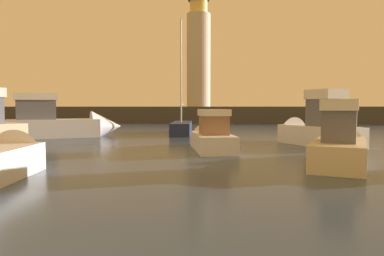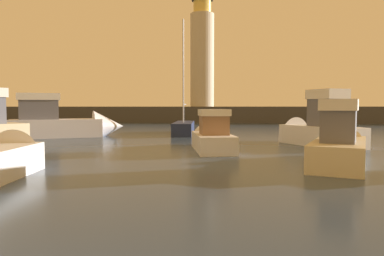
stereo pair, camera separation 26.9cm
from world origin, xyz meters
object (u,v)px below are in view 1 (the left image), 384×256
(motorboat_3, at_px, (210,136))
(sailboat_moored, at_px, (182,127))
(motorboat_5, at_px, (341,144))
(motorboat_6, at_px, (68,124))
(lighthouse, at_px, (199,53))
(motorboat_2, at_px, (310,128))

(motorboat_3, xyz_separation_m, sailboat_moored, (-3.13, 10.70, -0.11))
(motorboat_5, height_order, motorboat_6, motorboat_6)
(lighthouse, bearing_deg, motorboat_2, -72.59)
(lighthouse, bearing_deg, motorboat_6, -104.60)
(motorboat_3, bearing_deg, motorboat_6, 150.25)
(motorboat_5, bearing_deg, motorboat_6, 147.78)
(lighthouse, relative_size, motorboat_3, 2.66)
(motorboat_2, distance_m, motorboat_3, 6.76)
(motorboat_6, height_order, sailboat_moored, sailboat_moored)
(motorboat_2, height_order, motorboat_5, motorboat_2)
(motorboat_2, height_order, motorboat_3, motorboat_2)
(sailboat_moored, bearing_deg, motorboat_5, -59.35)
(motorboat_2, bearing_deg, motorboat_6, 168.74)
(motorboat_3, height_order, motorboat_5, motorboat_5)
(motorboat_2, height_order, sailboat_moored, sailboat_moored)
(motorboat_6, bearing_deg, motorboat_5, -32.22)
(motorboat_5, bearing_deg, sailboat_moored, 120.65)
(lighthouse, distance_m, sailboat_moored, 26.27)
(motorboat_6, bearing_deg, lighthouse, 75.40)
(motorboat_2, xyz_separation_m, sailboat_moored, (-9.15, 7.65, -0.42))
(motorboat_2, height_order, motorboat_6, motorboat_6)
(lighthouse, height_order, motorboat_5, lighthouse)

